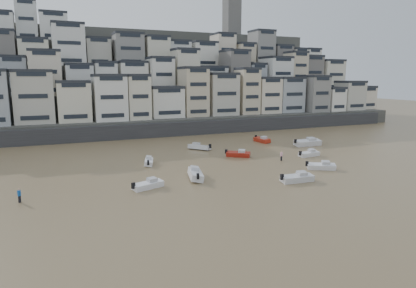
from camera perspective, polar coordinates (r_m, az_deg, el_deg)
name	(u,v)px	position (r m, az deg, el deg)	size (l,w,h in m)	color
ground	(284,251)	(33.81, 11.66, -15.81)	(400.00, 400.00, 0.00)	olive
harbor_wall	(170,129)	(94.82, -5.94, 2.28)	(140.00, 3.00, 3.50)	#38383A
hillside	(148,82)	(133.60, -9.22, 9.33)	(141.04, 66.00, 50.00)	#4C4C47
boat_a	(297,177)	(54.51, 13.58, -4.96)	(5.31, 1.74, 1.45)	silver
boat_b	(321,166)	(62.79, 17.04, -3.19)	(4.86, 1.59, 1.33)	silver
boat_c	(195,173)	(54.75, -1.94, -4.52)	(5.94, 1.94, 1.62)	silver
boat_d	(309,153)	(72.51, 15.29, -1.35)	(4.75, 1.55, 1.30)	silver
boat_e	(238,153)	(69.86, 4.67, -1.44)	(4.88, 1.60, 1.33)	maroon
boat_f	(149,161)	(64.34, -9.10, -2.58)	(4.60, 1.51, 1.25)	white
boat_g	(308,142)	(83.56, 15.09, 0.34)	(6.74, 2.21, 1.84)	silver
boat_h	(199,146)	(76.60, -1.33, -0.33)	(5.27, 1.72, 1.44)	silver
boat_i	(262,139)	(86.24, 8.30, 0.75)	(5.21, 1.71, 1.42)	#A82614
boat_j	(148,184)	(50.62, -9.21, -6.06)	(4.78, 1.56, 1.30)	white
person_blue	(19,195)	(49.87, -27.04, -7.06)	(0.44, 0.44, 1.74)	#154FA2
person_pink	(281,156)	(67.70, 11.23, -1.80)	(0.44, 0.44, 1.74)	#E9A4BA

